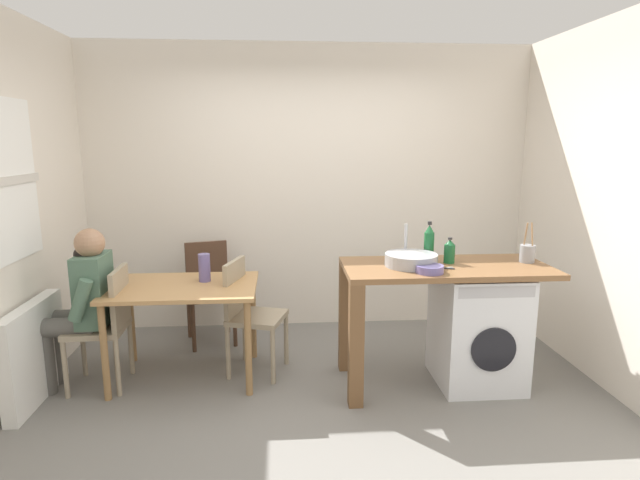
% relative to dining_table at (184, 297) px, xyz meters
% --- Properties ---
extents(ground_plane, '(5.46, 5.46, 0.00)m').
position_rel_dining_table_xyz_m(ground_plane, '(1.02, -0.58, -0.64)').
color(ground_plane, slate).
extents(wall_back, '(4.60, 0.10, 2.70)m').
position_rel_dining_table_xyz_m(wall_back, '(1.02, 1.17, 0.71)').
color(wall_back, silver).
rests_on(wall_back, ground_plane).
extents(radiator, '(0.10, 0.80, 0.70)m').
position_rel_dining_table_xyz_m(radiator, '(-1.00, -0.28, -0.29)').
color(radiator, white).
rests_on(radiator, ground_plane).
extents(dining_table, '(1.10, 0.76, 0.74)m').
position_rel_dining_table_xyz_m(dining_table, '(0.00, 0.00, 0.00)').
color(dining_table, tan).
rests_on(dining_table, ground_plane).
extents(chair_person_seat, '(0.41, 0.41, 0.90)m').
position_rel_dining_table_xyz_m(chair_person_seat, '(-0.55, -0.10, -0.14)').
color(chair_person_seat, gray).
rests_on(chair_person_seat, ground_plane).
extents(chair_opposite, '(0.50, 0.50, 0.90)m').
position_rel_dining_table_xyz_m(chair_opposite, '(0.48, 0.07, -0.14)').
color(chair_opposite, gray).
rests_on(chair_opposite, ground_plane).
extents(chair_spare_by_wall, '(0.49, 0.49, 0.90)m').
position_rel_dining_table_xyz_m(chair_spare_by_wall, '(0.08, 0.77, -0.14)').
color(chair_spare_by_wall, '#4C3323').
rests_on(chair_spare_by_wall, ground_plane).
extents(seated_person, '(0.50, 0.51, 1.20)m').
position_rel_dining_table_xyz_m(seated_person, '(-0.71, -0.10, 0.03)').
color(seated_person, '#595651').
rests_on(seated_person, ground_plane).
extents(kitchen_counter, '(1.50, 0.68, 0.92)m').
position_rel_dining_table_xyz_m(kitchen_counter, '(1.73, -0.25, 0.12)').
color(kitchen_counter, brown).
rests_on(kitchen_counter, ground_plane).
extents(washing_machine, '(0.60, 0.61, 0.86)m').
position_rel_dining_table_xyz_m(washing_machine, '(2.21, -0.25, -0.21)').
color(washing_machine, silver).
rests_on(washing_machine, ground_plane).
extents(sink_basin, '(0.38, 0.38, 0.09)m').
position_rel_dining_table_xyz_m(sink_basin, '(1.68, -0.25, 0.32)').
color(sink_basin, '#9EA0A5').
rests_on(sink_basin, kitchen_counter).
extents(tap, '(0.02, 0.02, 0.28)m').
position_rel_dining_table_xyz_m(tap, '(1.68, -0.07, 0.42)').
color(tap, '#B2B2B7').
rests_on(tap, kitchen_counter).
extents(bottle_tall_green, '(0.08, 0.08, 0.30)m').
position_rel_dining_table_xyz_m(bottle_tall_green, '(1.85, -0.10, 0.41)').
color(bottle_tall_green, '#19592D').
rests_on(bottle_tall_green, kitchen_counter).
extents(bottle_squat_brown, '(0.08, 0.08, 0.19)m').
position_rel_dining_table_xyz_m(bottle_squat_brown, '(1.99, -0.18, 0.36)').
color(bottle_squat_brown, '#19592D').
rests_on(bottle_squat_brown, kitchen_counter).
extents(mixing_bowl, '(0.19, 0.19, 0.05)m').
position_rel_dining_table_xyz_m(mixing_bowl, '(1.76, -0.45, 0.31)').
color(mixing_bowl, slate).
rests_on(mixing_bowl, kitchen_counter).
extents(utensil_crock, '(0.11, 0.11, 0.30)m').
position_rel_dining_table_xyz_m(utensil_crock, '(2.57, -0.20, 0.35)').
color(utensil_crock, gray).
rests_on(utensil_crock, kitchen_counter).
extents(vase, '(0.09, 0.09, 0.22)m').
position_rel_dining_table_xyz_m(vase, '(0.15, 0.10, 0.20)').
color(vase, slate).
rests_on(vase, dining_table).
extents(scissors, '(0.15, 0.06, 0.01)m').
position_rel_dining_table_xyz_m(scissors, '(1.89, -0.35, 0.28)').
color(scissors, '#B2B2B7').
rests_on(scissors, kitchen_counter).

